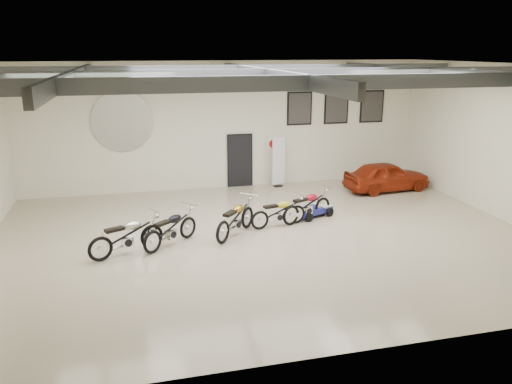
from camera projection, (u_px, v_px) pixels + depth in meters
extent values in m
cube|color=tan|center=(266.00, 238.00, 14.83)|extent=(16.00, 12.00, 0.01)
cube|color=gray|center=(267.00, 65.00, 13.45)|extent=(16.00, 12.00, 0.01)
cube|color=silver|center=(227.00, 126.00, 19.74)|extent=(16.00, 0.02, 5.00)
cube|color=silver|center=(507.00, 144.00, 15.98)|extent=(0.02, 12.00, 5.00)
cube|color=black|center=(240.00, 161.00, 20.20)|extent=(0.92, 0.08, 2.10)
imported|color=maroon|center=(387.00, 176.00, 19.71)|extent=(1.71, 3.54, 1.17)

